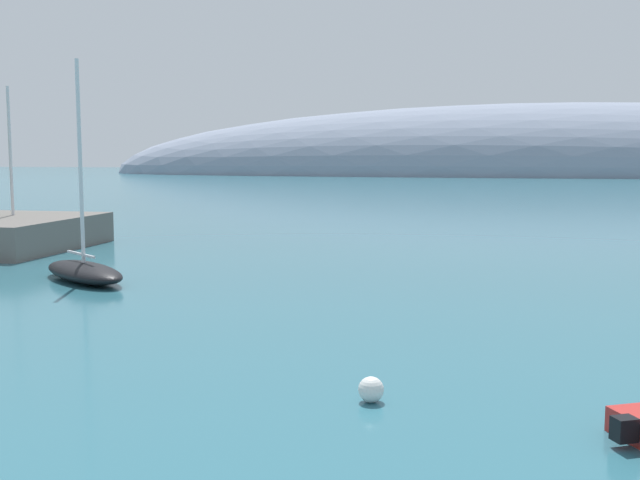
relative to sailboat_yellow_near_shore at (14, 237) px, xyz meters
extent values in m
ellipsoid|color=gray|center=(48.81, 171.36, -0.52)|extent=(252.58, 54.27, 38.61)
ellipsoid|color=yellow|center=(0.00, 0.00, -0.16)|extent=(5.25, 5.86, 0.71)
cylinder|color=silver|center=(0.00, 0.00, 4.82)|extent=(0.18, 0.18, 9.26)
cube|color=silver|center=(-0.15, -0.20, 0.54)|extent=(1.63, 2.07, 0.10)
ellipsoid|color=black|center=(11.38, -11.86, -0.08)|extent=(6.39, 5.63, 0.87)
cylinder|color=silver|center=(11.38, -11.86, 4.89)|extent=(0.17, 0.17, 9.08)
cube|color=silver|center=(11.15, -11.69, 0.70)|extent=(2.34, 1.84, 0.10)
cube|color=black|center=(31.76, -27.84, -0.12)|extent=(0.55, 0.52, 0.48)
sphere|color=silver|center=(26.49, -26.05, -0.22)|extent=(0.61, 0.61, 0.61)
camera|label=1|loc=(28.82, -43.22, 5.26)|focal=42.80mm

